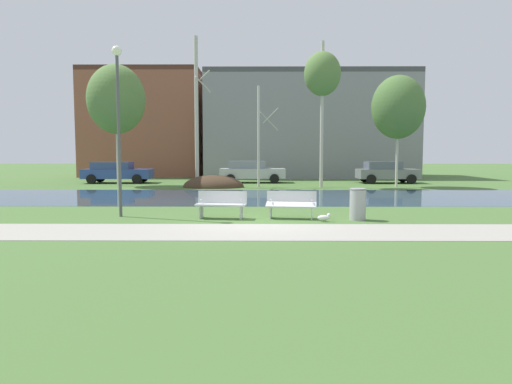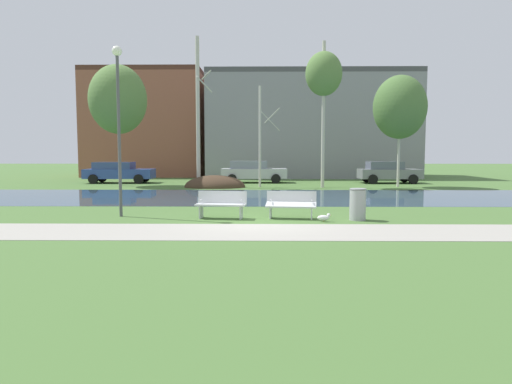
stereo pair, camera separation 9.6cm
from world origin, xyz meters
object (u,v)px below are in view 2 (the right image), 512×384
parked_hatch_third_grey (388,172)px  bench_left (221,204)px  trash_bin (358,204)px  seagull (324,217)px  parked_sedan_second_silver (253,171)px  bench_right (291,204)px  parked_van_nearest_blue (118,172)px  streetlamp (118,104)px

parked_hatch_third_grey → bench_left: bearing=-120.3°
bench_left → parked_hatch_third_grey: bearing=59.7°
trash_bin → parked_hatch_third_grey: 18.19m
seagull → parked_sedan_second_silver: bearing=98.1°
bench_right → parked_sedan_second_silver: parked_sedan_second_silver is taller
bench_left → bench_right: (2.24, 0.00, 0.00)m
parked_van_nearest_blue → parked_hatch_third_grey: bearing=0.2°
seagull → bench_right: bearing=144.4°
bench_left → seagull: (3.21, -0.69, -0.34)m
bench_right → streetlamp: 6.46m
streetlamp → parked_van_nearest_blue: 17.56m
trash_bin → parked_hatch_third_grey: bearing=72.1°
trash_bin → parked_hatch_third_grey: (5.60, 17.31, 0.26)m
bench_left → parked_sedan_second_silver: 17.38m
bench_right → streetlamp: bearing=176.0°
parked_sedan_second_silver → bench_right: bearing=-84.7°
bench_right → seagull: (0.96, -0.69, -0.34)m
seagull → bench_left: bearing=167.9°
parked_hatch_third_grey → parked_van_nearest_blue: bearing=-179.8°
streetlamp → parked_hatch_third_grey: 21.42m
seagull → parked_hatch_third_grey: size_ratio=0.11×
seagull → parked_hatch_third_grey: 18.89m
bench_left → trash_bin: trash_bin is taller
bench_right → seagull: bearing=-35.6°
streetlamp → trash_bin: bearing=-5.5°
bench_left → parked_sedan_second_silver: bearing=87.9°
bench_right → streetlamp: size_ratio=0.30×
trash_bin → parked_van_nearest_blue: bearing=126.7°
trash_bin → streetlamp: streetlamp is taller
bench_left → bench_right: bearing=0.0°
bench_right → trash_bin: (2.05, -0.34, 0.04)m
parked_sedan_second_silver → bench_left: bearing=-92.1°
bench_right → parked_hatch_third_grey: bearing=65.7°
bench_left → parked_sedan_second_silver: size_ratio=0.37×
parked_van_nearest_blue → parked_sedan_second_silver: (9.22, 0.46, 0.03)m
bench_left → trash_bin: bearing=-4.5°
seagull → parked_van_nearest_blue: parked_van_nearest_blue is taller
seagull → parked_sedan_second_silver: size_ratio=0.10×
trash_bin → seagull: trash_bin is taller
streetlamp → parked_sedan_second_silver: 17.67m
bench_left → seagull: bearing=-12.1°
bench_right → parked_sedan_second_silver: bearing=95.3°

